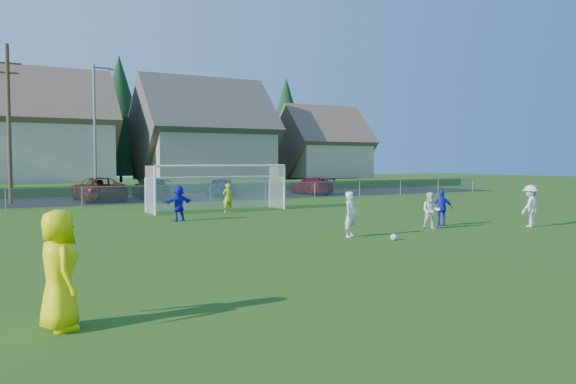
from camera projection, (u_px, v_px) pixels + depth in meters
name	position (u px, v px, depth m)	size (l,w,h in m)	color
ground	(420.00, 253.00, 16.51)	(160.00, 160.00, 0.00)	#193D0C
asphalt_lot	(157.00, 198.00, 40.50)	(60.00, 60.00, 0.00)	black
grass_embankment	(132.00, 188.00, 47.03)	(70.00, 6.00, 0.80)	#1E420F
soccer_ball	(394.00, 237.00, 19.04)	(0.22, 0.22, 0.22)	white
referee	(59.00, 270.00, 8.90)	(0.94, 0.61, 1.93)	#FFEF05
player_white_a	(351.00, 214.00, 19.83)	(0.59, 0.39, 1.61)	white
player_white_b	(431.00, 211.00, 22.15)	(0.71, 0.55, 1.46)	white
player_white_c	(530.00, 206.00, 22.96)	(1.10, 0.63, 1.71)	white
player_blue_a	(442.00, 208.00, 23.31)	(0.86, 0.36, 1.47)	#1715CA
player_blue_b	(179.00, 203.00, 25.15)	(1.49, 0.47, 1.61)	#1715CA
goalkeeper	(228.00, 198.00, 29.50)	(0.55, 0.36, 1.51)	#BAD919
car_c	(98.00, 189.00, 37.68)	(2.64, 5.73, 1.59)	#541709
car_d	(151.00, 188.00, 40.24)	(2.04, 5.02, 1.46)	black
car_e	(221.00, 187.00, 43.04)	(1.67, 4.15, 1.41)	#151C4A
car_g	(312.00, 186.00, 45.40)	(1.90, 4.67, 1.36)	maroon
soccer_goal	(216.00, 181.00, 30.42)	(7.42, 1.90, 2.50)	white
chainlink_fence	(181.00, 193.00, 35.67)	(52.06, 0.06, 1.20)	gray
streetlight	(96.00, 128.00, 36.77)	(1.38, 0.18, 9.00)	slate
utility_pole	(9.00, 122.00, 35.17)	(1.60, 0.26, 10.00)	#473321
houses_row	(133.00, 113.00, 54.11)	(53.90, 11.45, 13.27)	tan
tree_row	(109.00, 121.00, 59.16)	(65.98, 12.36, 13.80)	#382616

